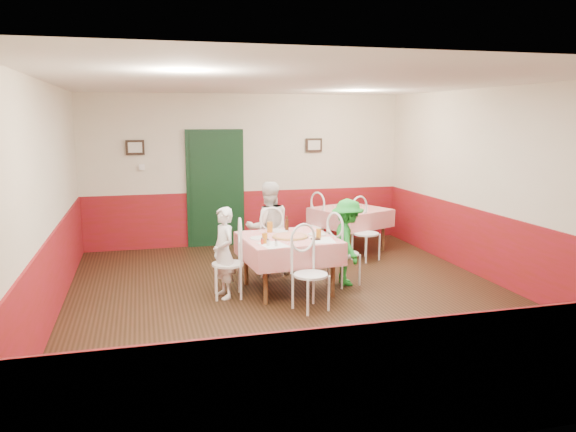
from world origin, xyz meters
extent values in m
plane|color=black|center=(0.00, 0.00, 0.00)|extent=(7.00, 7.00, 0.00)
plane|color=white|center=(0.00, 0.00, 2.80)|extent=(7.00, 7.00, 0.00)
cube|color=beige|center=(0.00, 3.50, 1.40)|extent=(6.00, 0.10, 2.80)
cube|color=beige|center=(0.00, -3.50, 1.40)|extent=(6.00, 0.10, 2.80)
cube|color=beige|center=(-3.00, 0.00, 1.40)|extent=(0.10, 7.00, 2.80)
cube|color=beige|center=(3.00, 0.00, 1.40)|extent=(0.10, 7.00, 2.80)
cube|color=maroon|center=(0.00, 3.48, 0.50)|extent=(6.00, 0.03, 1.00)
cube|color=maroon|center=(0.00, -3.48, 0.50)|extent=(6.00, 0.03, 1.00)
cube|color=maroon|center=(-2.98, 0.00, 0.50)|extent=(0.03, 7.00, 1.00)
cube|color=maroon|center=(2.98, 0.00, 0.50)|extent=(0.03, 7.00, 1.00)
cube|color=black|center=(-0.60, 3.45, 1.05)|extent=(0.96, 0.06, 2.10)
cube|color=black|center=(-2.00, 3.45, 1.85)|extent=(0.32, 0.03, 0.26)
cube|color=black|center=(1.30, 3.45, 1.85)|extent=(0.32, 0.03, 0.26)
cube|color=white|center=(-1.90, 3.45, 1.50)|extent=(0.10, 0.03, 0.10)
cube|color=red|center=(-0.01, 0.42, 0.38)|extent=(1.31, 1.31, 0.77)
cube|color=red|center=(1.69, 2.47, 0.38)|extent=(1.48, 1.48, 0.77)
cylinder|color=#B74723|center=(0.01, 0.37, 0.78)|extent=(0.51, 0.51, 0.03)
cylinder|color=white|center=(-0.42, 0.40, 0.77)|extent=(0.27, 0.27, 0.01)
cylinder|color=white|center=(0.42, 0.45, 0.77)|extent=(0.27, 0.27, 0.01)
cylinder|color=white|center=(-0.04, 0.81, 0.77)|extent=(0.27, 0.27, 0.01)
cylinder|color=#BF7219|center=(-0.40, 0.10, 0.83)|extent=(0.08, 0.08, 0.13)
cylinder|color=#BF7219|center=(0.37, 0.23, 0.82)|extent=(0.07, 0.07, 0.13)
cylinder|color=#BF7219|center=(-0.18, 0.78, 0.84)|extent=(0.09, 0.09, 0.15)
cylinder|color=#381C0A|center=(0.08, 0.82, 0.86)|extent=(0.06, 0.06, 0.19)
cylinder|color=silver|center=(-0.39, -0.04, 0.81)|extent=(0.04, 0.04, 0.09)
cylinder|color=silver|center=(-0.30, -0.10, 0.81)|extent=(0.04, 0.04, 0.09)
cylinder|color=#B23319|center=(-0.45, 0.05, 0.81)|extent=(0.04, 0.04, 0.09)
cube|color=white|center=(-0.32, -0.01, 0.76)|extent=(0.38, 0.46, 0.00)
cube|color=white|center=(0.38, 0.09, 0.76)|extent=(0.35, 0.44, 0.00)
cube|color=black|center=(0.30, 0.14, 0.77)|extent=(0.12, 0.10, 0.02)
imported|color=gray|center=(-0.91, 0.34, 0.61)|extent=(0.39, 0.50, 1.22)
imported|color=gray|center=(-0.08, 1.31, 0.71)|extent=(0.71, 0.56, 1.43)
imported|color=gray|center=(0.89, 0.49, 0.62)|extent=(0.57, 0.86, 1.24)
camera|label=1|loc=(-1.92, -6.85, 2.37)|focal=35.00mm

